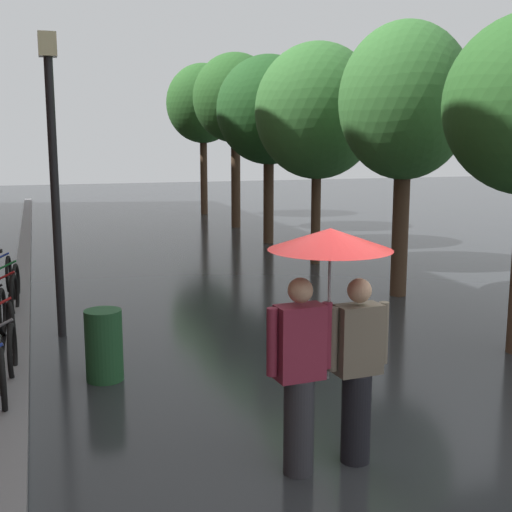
{
  "coord_description": "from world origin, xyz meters",
  "views": [
    {
      "loc": [
        -2.86,
        -4.78,
        2.81
      ],
      "look_at": [
        -0.23,
        3.14,
        1.35
      ],
      "focal_mm": 46.6,
      "sensor_mm": 36.0,
      "label": 1
    }
  ],
  "objects_px": {
    "street_tree_1": "(405,103)",
    "street_tree_4": "(235,99)",
    "litter_bin": "(104,345)",
    "street_lamp_post": "(53,164)",
    "street_tree_5": "(203,104)",
    "street_tree_2": "(317,112)",
    "street_tree_3": "(269,111)",
    "couple_under_umbrella": "(329,316)"
  },
  "relations": [
    {
      "from": "couple_under_umbrella",
      "to": "street_lamp_post",
      "type": "relative_size",
      "value": 0.49
    },
    {
      "from": "street_tree_5",
      "to": "litter_bin",
      "type": "height_order",
      "value": "street_tree_5"
    },
    {
      "from": "street_tree_4",
      "to": "street_lamp_post",
      "type": "height_order",
      "value": "street_tree_4"
    },
    {
      "from": "street_tree_4",
      "to": "street_lamp_post",
      "type": "distance_m",
      "value": 12.6
    },
    {
      "from": "street_tree_3",
      "to": "litter_bin",
      "type": "height_order",
      "value": "street_tree_3"
    },
    {
      "from": "couple_under_umbrella",
      "to": "litter_bin",
      "type": "xyz_separation_m",
      "value": [
        -1.62,
        2.77,
        -0.93
      ]
    },
    {
      "from": "litter_bin",
      "to": "street_tree_1",
      "type": "bearing_deg",
      "value": 26.42
    },
    {
      "from": "street_tree_2",
      "to": "street_tree_5",
      "type": "height_order",
      "value": "street_tree_5"
    },
    {
      "from": "street_tree_3",
      "to": "litter_bin",
      "type": "xyz_separation_m",
      "value": [
        -5.41,
        -9.5,
        -3.17
      ]
    },
    {
      "from": "street_tree_1",
      "to": "street_lamp_post",
      "type": "xyz_separation_m",
      "value": [
        -5.96,
        -0.74,
        -0.97
      ]
    },
    {
      "from": "street_tree_2",
      "to": "couple_under_umbrella",
      "type": "distance_m",
      "value": 9.96
    },
    {
      "from": "street_lamp_post",
      "to": "street_tree_1",
      "type": "bearing_deg",
      "value": 7.03
    },
    {
      "from": "street_tree_3",
      "to": "litter_bin",
      "type": "distance_m",
      "value": 11.38
    },
    {
      "from": "street_tree_4",
      "to": "litter_bin",
      "type": "relative_size",
      "value": 6.52
    },
    {
      "from": "street_tree_1",
      "to": "street_tree_4",
      "type": "bearing_deg",
      "value": 90.17
    },
    {
      "from": "street_tree_3",
      "to": "street_tree_4",
      "type": "bearing_deg",
      "value": 88.12
    },
    {
      "from": "street_tree_3",
      "to": "street_lamp_post",
      "type": "distance_m",
      "value": 9.53
    },
    {
      "from": "couple_under_umbrella",
      "to": "litter_bin",
      "type": "distance_m",
      "value": 3.34
    },
    {
      "from": "street_lamp_post",
      "to": "street_tree_2",
      "type": "bearing_deg",
      "value": 35.77
    },
    {
      "from": "street_tree_5",
      "to": "litter_bin",
      "type": "bearing_deg",
      "value": -107.74
    },
    {
      "from": "street_tree_1",
      "to": "street_lamp_post",
      "type": "bearing_deg",
      "value": -172.97
    },
    {
      "from": "street_tree_3",
      "to": "street_tree_5",
      "type": "xyz_separation_m",
      "value": [
        0.08,
        7.66,
        0.56
      ]
    },
    {
      "from": "street_tree_3",
      "to": "street_tree_5",
      "type": "distance_m",
      "value": 7.68
    },
    {
      "from": "couple_under_umbrella",
      "to": "street_lamp_post",
      "type": "height_order",
      "value": "street_lamp_post"
    },
    {
      "from": "street_tree_1",
      "to": "litter_bin",
      "type": "xyz_separation_m",
      "value": [
        -5.55,
        -2.76,
        -3.03
      ]
    },
    {
      "from": "street_tree_1",
      "to": "street_tree_2",
      "type": "distance_m",
      "value": 3.45
    },
    {
      "from": "street_tree_3",
      "to": "street_tree_4",
      "type": "relative_size",
      "value": 0.91
    },
    {
      "from": "street_tree_1",
      "to": "street_tree_3",
      "type": "xyz_separation_m",
      "value": [
        -0.15,
        6.74,
        0.14
      ]
    },
    {
      "from": "street_tree_4",
      "to": "street_tree_5",
      "type": "height_order",
      "value": "street_tree_5"
    },
    {
      "from": "street_tree_1",
      "to": "litter_bin",
      "type": "height_order",
      "value": "street_tree_1"
    },
    {
      "from": "street_tree_1",
      "to": "street_tree_4",
      "type": "relative_size",
      "value": 0.88
    },
    {
      "from": "street_tree_2",
      "to": "litter_bin",
      "type": "distance_m",
      "value": 8.75
    },
    {
      "from": "street_tree_2",
      "to": "street_lamp_post",
      "type": "xyz_separation_m",
      "value": [
        -5.8,
        -4.18,
        -0.95
      ]
    },
    {
      "from": "street_tree_4",
      "to": "couple_under_umbrella",
      "type": "bearing_deg",
      "value": -103.9
    },
    {
      "from": "street_tree_1",
      "to": "street_tree_5",
      "type": "bearing_deg",
      "value": 90.26
    },
    {
      "from": "street_tree_2",
      "to": "couple_under_umbrella",
      "type": "relative_size",
      "value": 2.36
    },
    {
      "from": "street_tree_4",
      "to": "litter_bin",
      "type": "distance_m",
      "value": 14.61
    },
    {
      "from": "street_tree_2",
      "to": "couple_under_umbrella",
      "type": "bearing_deg",
      "value": -112.82
    },
    {
      "from": "street_tree_2",
      "to": "street_tree_4",
      "type": "relative_size",
      "value": 0.89
    },
    {
      "from": "street_tree_2",
      "to": "litter_bin",
      "type": "bearing_deg",
      "value": -131.0
    },
    {
      "from": "street_tree_3",
      "to": "street_lamp_post",
      "type": "relative_size",
      "value": 1.19
    },
    {
      "from": "street_tree_3",
      "to": "street_tree_4",
      "type": "height_order",
      "value": "street_tree_4"
    }
  ]
}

